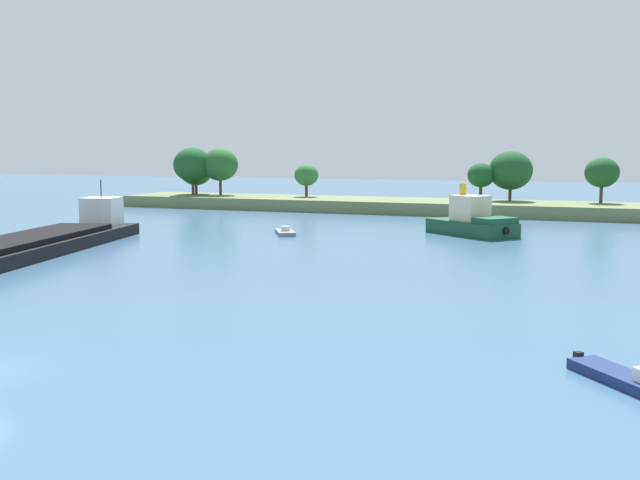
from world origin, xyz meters
The scene contains 5 objects.
treeline_island centered at (-7.18, 81.72, 2.61)m, with size 88.14×12.69×9.24m.
tugboat centered at (9.68, 54.57, 1.38)m, with size 10.20×9.28×5.29m.
small_motorboat centered at (-8.63, 48.44, 0.22)m, with size 3.82×4.86×0.89m.
cargo_barge centered at (-22.85, 29.44, 0.92)m, with size 12.88×29.48×5.71m.
fishing_skiff centered at (23.66, 7.29, 0.23)m, with size 4.86×5.35×0.91m.
Camera 1 is at (22.49, -20.70, 8.49)m, focal length 41.15 mm.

